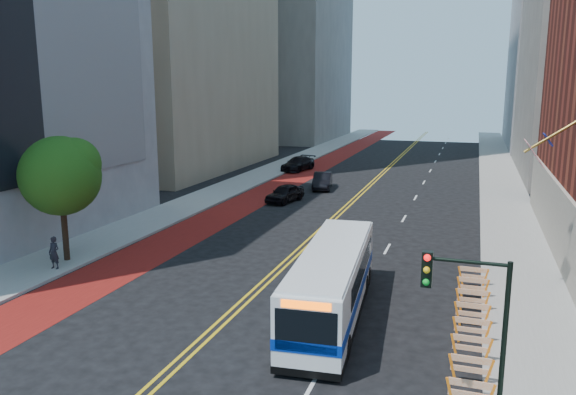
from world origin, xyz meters
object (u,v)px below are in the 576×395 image
at_px(traffic_signal, 469,312).
at_px(car_b, 322,181).
at_px(car_a, 285,193).
at_px(transit_bus, 332,281).
at_px(car_c, 298,164).
at_px(pedestrian, 54,253).
at_px(street_tree, 62,173).

bearing_deg(traffic_signal, car_b, 110.68).
bearing_deg(car_a, transit_bus, -54.14).
distance_m(car_a, car_c, 17.13).
relative_size(transit_bus, pedestrian, 6.45).
xyz_separation_m(transit_bus, car_b, (-7.91, 28.07, -0.78)).
bearing_deg(car_a, street_tree, -95.41).
relative_size(traffic_signal, car_c, 0.96).
bearing_deg(transit_bus, car_a, 108.55).
relative_size(car_b, car_c, 0.86).
distance_m(street_tree, car_a, 20.20).
distance_m(car_a, pedestrian, 21.06).
bearing_deg(car_c, car_b, -50.34).
bearing_deg(transit_bus, car_b, 100.78).
bearing_deg(pedestrian, car_c, 88.73).
distance_m(street_tree, car_c, 35.75).
bearing_deg(car_c, street_tree, -82.32).
xyz_separation_m(transit_bus, pedestrian, (-14.95, 1.11, -0.54)).
height_order(transit_bus, car_c, transit_bus).
bearing_deg(pedestrian, transit_bus, -3.07).
distance_m(traffic_signal, car_a, 32.06).
distance_m(traffic_signal, car_b, 37.58).
height_order(street_tree, car_c, street_tree).
bearing_deg(car_c, pedestrian, -81.60).
height_order(traffic_signal, pedestrian, traffic_signal).
relative_size(street_tree, car_a, 1.59).
relative_size(traffic_signal, transit_bus, 0.47).
height_order(car_a, pedestrian, pedestrian).
distance_m(transit_bus, pedestrian, 15.00).
xyz_separation_m(car_a, pedestrian, (-5.65, -20.29, 0.27)).
bearing_deg(traffic_signal, car_c, 112.58).
distance_m(car_a, car_b, 6.82).
height_order(street_tree, car_b, street_tree).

